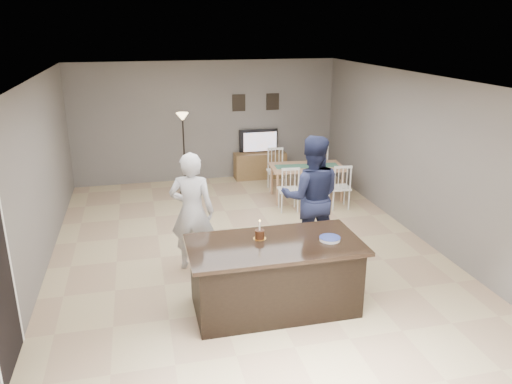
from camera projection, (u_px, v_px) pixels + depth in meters
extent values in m
plane|color=tan|center=(244.00, 249.00, 8.07)|extent=(8.00, 8.00, 0.00)
plane|color=slate|center=(206.00, 122.00, 11.32)|extent=(6.00, 0.00, 6.00)
plane|color=slate|center=(350.00, 303.00, 3.95)|extent=(6.00, 0.00, 6.00)
plane|color=slate|center=(34.00, 182.00, 6.97)|extent=(0.00, 8.00, 8.00)
plane|color=slate|center=(419.00, 157.00, 8.30)|extent=(0.00, 8.00, 8.00)
plane|color=white|center=(243.00, 79.00, 7.20)|extent=(8.00, 8.00, 0.00)
cube|color=black|center=(274.00, 277.00, 6.27)|extent=(2.00, 1.00, 0.85)
cube|color=black|center=(275.00, 245.00, 6.13)|extent=(2.15, 1.10, 0.05)
cube|color=brown|center=(260.00, 165.00, 11.71)|extent=(1.20, 0.40, 0.60)
imported|color=black|center=(259.00, 141.00, 11.60)|extent=(0.91, 0.12, 0.53)
plane|color=orange|center=(260.00, 142.00, 11.52)|extent=(0.78, 0.00, 0.78)
cube|color=black|center=(239.00, 103.00, 11.34)|extent=(0.30, 0.02, 0.38)
cube|color=black|center=(273.00, 102.00, 11.51)|extent=(0.30, 0.02, 0.38)
imported|color=#BBBABF|center=(192.00, 212.00, 7.18)|extent=(0.74, 0.59, 1.77)
imported|color=#1C213D|center=(311.00, 197.00, 7.56)|extent=(1.09, 0.94, 1.91)
cylinder|color=gold|center=(260.00, 238.00, 6.25)|extent=(0.16, 0.16, 0.00)
cylinder|color=#39190F|center=(260.00, 234.00, 6.23)|extent=(0.12, 0.12, 0.11)
cylinder|color=white|center=(260.00, 226.00, 6.19)|extent=(0.02, 0.02, 0.12)
sphere|color=#FFBF4C|center=(260.00, 221.00, 6.17)|extent=(0.02, 0.02, 0.02)
cylinder|color=white|center=(330.00, 240.00, 6.20)|extent=(0.26, 0.26, 0.01)
cylinder|color=white|center=(330.00, 239.00, 6.19)|extent=(0.26, 0.26, 0.01)
cylinder|color=white|center=(330.00, 238.00, 6.19)|extent=(0.26, 0.26, 0.01)
cylinder|color=#2F3F91|center=(330.00, 237.00, 6.19)|extent=(0.26, 0.26, 0.00)
cube|color=tan|center=(307.00, 167.00, 10.20)|extent=(1.55, 0.97, 0.04)
cylinder|color=tan|center=(278.00, 190.00, 9.91)|extent=(0.06, 0.06, 0.66)
cylinder|color=tan|center=(333.00, 177.00, 10.72)|extent=(0.06, 0.06, 0.66)
cube|color=#43795B|center=(307.00, 166.00, 10.20)|extent=(1.32, 0.45, 0.01)
cube|color=silver|center=(288.00, 190.00, 9.61)|extent=(0.42, 0.41, 0.04)
cylinder|color=silver|center=(282.00, 203.00, 9.52)|extent=(0.03, 0.03, 0.40)
cylinder|color=silver|center=(295.00, 198.00, 9.84)|extent=(0.03, 0.03, 0.40)
cube|color=silver|center=(291.00, 169.00, 9.31)|extent=(0.35, 0.06, 0.05)
cube|color=silver|center=(339.00, 188.00, 9.75)|extent=(0.42, 0.41, 0.04)
cylinder|color=silver|center=(333.00, 201.00, 9.66)|extent=(0.03, 0.03, 0.40)
cylinder|color=silver|center=(344.00, 195.00, 9.98)|extent=(0.03, 0.03, 0.40)
cube|color=silver|center=(343.00, 167.00, 9.44)|extent=(0.35, 0.06, 0.05)
cube|color=silver|center=(277.00, 171.00, 10.83)|extent=(0.42, 0.41, 0.04)
cylinder|color=silver|center=(282.00, 179.00, 11.06)|extent=(0.03, 0.03, 0.40)
cylinder|color=silver|center=(270.00, 183.00, 10.74)|extent=(0.03, 0.03, 0.40)
cube|color=silver|center=(275.00, 149.00, 10.84)|extent=(0.35, 0.06, 0.05)
cube|color=silver|center=(322.00, 169.00, 10.96)|extent=(0.42, 0.41, 0.04)
cylinder|color=silver|center=(327.00, 177.00, 11.19)|extent=(0.03, 0.03, 0.40)
cylinder|color=silver|center=(316.00, 181.00, 10.87)|extent=(0.03, 0.03, 0.40)
cube|color=silver|center=(321.00, 147.00, 10.97)|extent=(0.35, 0.06, 0.05)
cylinder|color=black|center=(186.00, 192.00, 10.75)|extent=(0.26, 0.26, 0.03)
cylinder|color=black|center=(184.00, 156.00, 10.50)|extent=(0.03, 0.03, 1.59)
cone|color=#FFD58C|center=(182.00, 117.00, 10.23)|extent=(0.26, 0.26, 0.17)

